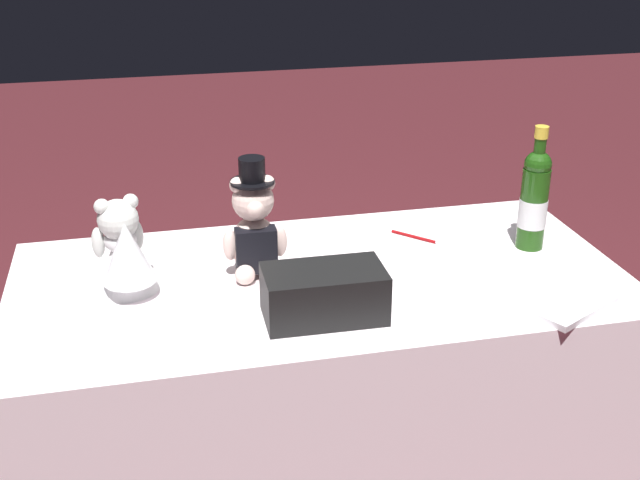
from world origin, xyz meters
name	(u,v)px	position (x,y,z in m)	size (l,w,h in m)	color
reception_table	(320,404)	(0.00, 0.00, 0.39)	(1.54, 0.76, 0.77)	white
teddy_bear_groom	(254,229)	(0.16, -0.05, 0.90)	(0.16, 0.14, 0.30)	beige
teddy_bear_bride	(123,252)	(0.48, -0.03, 0.88)	(0.18, 0.22, 0.24)	white
champagne_bottle	(534,198)	(-0.60, -0.05, 0.91)	(0.08, 0.08, 0.34)	#1B440F
signing_pen	(415,237)	(-0.31, -0.17, 0.78)	(0.10, 0.11, 0.01)	maroon
gift_case_black	(324,294)	(0.04, 0.20, 0.83)	(0.28, 0.16, 0.12)	black
guestbook	(543,294)	(-0.50, 0.23, 0.78)	(0.22, 0.27, 0.02)	white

